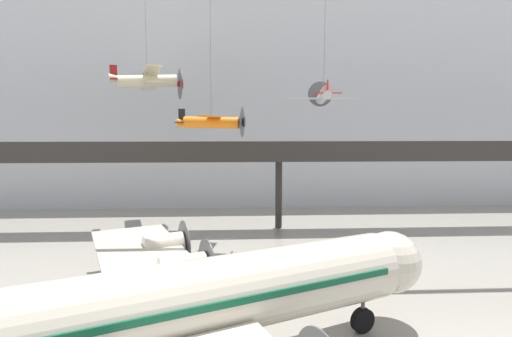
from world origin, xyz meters
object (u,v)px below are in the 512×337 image
at_px(airliner_silver_main, 160,308).
at_px(suspended_plane_orange_highwing, 212,122).
at_px(suspended_plane_silver_racer, 324,95).
at_px(suspended_plane_cream_biplane, 147,81).

relative_size(airliner_silver_main, suspended_plane_orange_highwing, 2.28).
height_order(suspended_plane_silver_racer, suspended_plane_cream_biplane, suspended_plane_cream_biplane).
height_order(suspended_plane_silver_racer, suspended_plane_orange_highwing, suspended_plane_silver_racer).
height_order(airliner_silver_main, suspended_plane_cream_biplane, suspended_plane_cream_biplane).
bearing_deg(suspended_plane_silver_racer, suspended_plane_orange_highwing, 98.42).
xyz_separation_m(suspended_plane_cream_biplane, suspended_plane_orange_highwing, (7.21, -8.91, -4.38)).
bearing_deg(suspended_plane_orange_highwing, airliner_silver_main, -83.11).
relative_size(suspended_plane_silver_racer, suspended_plane_orange_highwing, 0.81).
bearing_deg(airliner_silver_main, suspended_plane_silver_racer, 38.57).
bearing_deg(suspended_plane_silver_racer, suspended_plane_cream_biplane, 68.78).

